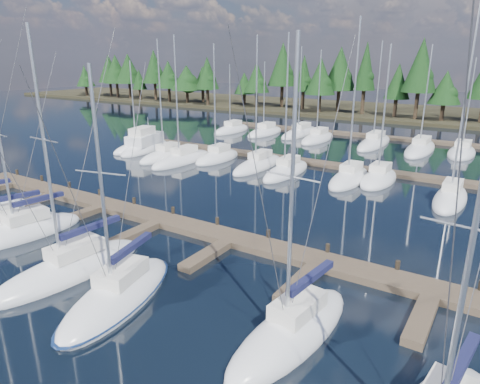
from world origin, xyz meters
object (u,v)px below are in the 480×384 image
Objects in this scene: front_sailboat_2 at (23,232)px; front_sailboat_5 at (292,331)px; motor_yacht_left at (145,146)px; main_dock at (158,223)px; front_sailboat_4 at (118,295)px; front_sailboat_3 at (70,269)px.

front_sailboat_2 is 0.96× the size of front_sailboat_5.
front_sailboat_5 is (19.86, -0.04, 0.01)m from front_sailboat_2.
front_sailboat_5 reaches higher than motor_yacht_left.
front_sailboat_4 is (5.13, -8.25, 0.07)m from main_dock.
front_sailboat_5 is at bearing 6.90° from front_sailboat_3.
front_sailboat_5 is at bearing 13.30° from front_sailboat_4.
main_dock is 3.52× the size of front_sailboat_2.
main_dock is 3.37× the size of front_sailboat_5.
motor_yacht_left is at bearing 132.56° from front_sailboat_4.
motor_yacht_left is (-19.11, 18.14, 0.33)m from main_dock.
front_sailboat_2 is (-6.30, -6.22, 0.08)m from main_dock.
front_sailboat_2 is 7.30m from front_sailboat_3.
front_sailboat_2 reaches higher than motor_yacht_left.
front_sailboat_4 is at bearing -47.44° from motor_yacht_left.
front_sailboat_2 is at bearing -62.28° from motor_yacht_left.
front_sailboat_3 is (0.83, -7.80, 0.08)m from main_dock.
front_sailboat_3 is (7.13, -1.58, 0.00)m from front_sailboat_2.
front_sailboat_5 reaches higher than main_dock.
front_sailboat_3 is 32.71m from motor_yacht_left.
front_sailboat_5 reaches higher than front_sailboat_4.
front_sailboat_2 is 27.52m from motor_yacht_left.
front_sailboat_4 is 35.83m from motor_yacht_left.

